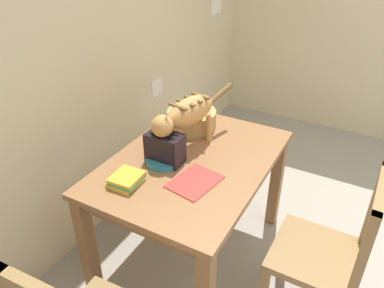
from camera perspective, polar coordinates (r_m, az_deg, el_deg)
name	(u,v)px	position (r m, az deg, el deg)	size (l,w,h in m)	color
wall_rear	(87,42)	(2.37, -15.58, 14.66)	(4.79, 0.11, 2.50)	beige
dining_table	(192,173)	(2.15, 0.00, -4.42)	(1.16, 0.82, 0.72)	#8D603B
cat	(186,115)	(2.09, -0.86, 4.45)	(0.66, 0.21, 0.31)	tan
saucer_bowl	(164,160)	(2.08, -4.29, -2.43)	(0.20, 0.20, 0.03)	teal
coffee_mug	(164,150)	(2.05, -4.30, -0.96)	(0.12, 0.08, 0.09)	red
magazine	(195,182)	(1.93, 0.42, -5.72)	(0.26, 0.20, 0.01)	red
book_stack	(126,180)	(1.93, -9.95, -5.35)	(0.16, 0.15, 0.05)	gold
wicker_basket	(192,119)	(2.40, -0.05, 3.84)	(0.31, 0.31, 0.12)	tan
toaster	(165,148)	(2.04, -4.12, -0.61)	(0.12, 0.20, 0.18)	black
wooden_chair_near	(325,255)	(2.04, 19.50, -15.59)	(0.42, 0.42, 0.93)	olive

